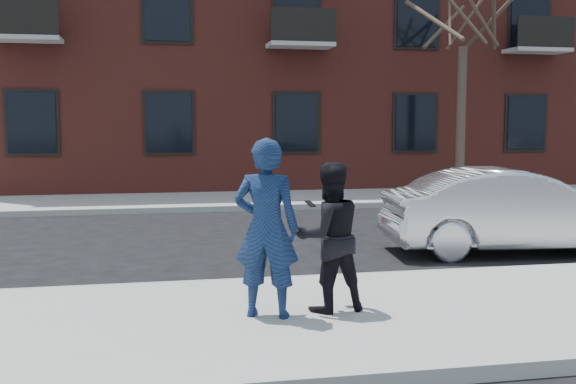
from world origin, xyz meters
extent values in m
plane|color=black|center=(0.00, 0.00, 0.00)|extent=(100.00, 100.00, 0.00)
cube|color=#9C9994|center=(0.00, -0.25, 0.07)|extent=(50.00, 3.50, 0.15)
cube|color=#999691|center=(0.00, 1.55, 0.07)|extent=(50.00, 0.10, 0.15)
cube|color=#9C9994|center=(0.00, 11.25, 0.07)|extent=(50.00, 3.50, 0.15)
cube|color=#999691|center=(0.00, 9.45, 0.07)|extent=(50.00, 0.10, 0.15)
cube|color=maroon|center=(2.00, 18.00, 6.00)|extent=(24.00, 10.00, 12.00)
cube|color=black|center=(-7.50, 12.94, 2.20)|extent=(1.30, 0.06, 1.70)
cube|color=black|center=(3.90, 12.94, 2.20)|extent=(1.30, 0.06, 1.70)
cube|color=black|center=(-7.50, 12.94, 5.40)|extent=(1.30, 0.06, 1.70)
cube|color=black|center=(3.90, 12.94, 5.40)|extent=(1.30, 0.06, 1.70)
cylinder|color=#392A22|center=(4.50, 11.00, 2.25)|extent=(0.26, 0.26, 4.20)
imported|color=silver|center=(1.77, 3.20, 0.71)|extent=(4.46, 1.95, 1.42)
imported|color=navy|center=(-3.00, -0.21, 1.09)|extent=(0.80, 0.66, 1.88)
cube|color=black|center=(-2.97, 0.02, 1.45)|extent=(0.11, 0.14, 0.08)
imported|color=black|center=(-2.30, -0.11, 0.96)|extent=(0.86, 0.72, 1.61)
cube|color=black|center=(-2.47, 0.05, 1.30)|extent=(0.11, 0.15, 0.06)
camera|label=1|loc=(-4.12, -7.04, 2.17)|focal=42.00mm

